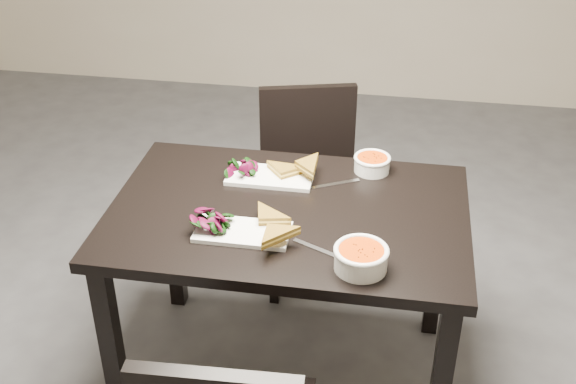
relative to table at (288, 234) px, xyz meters
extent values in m
plane|color=#47474C|center=(-0.27, 0.22, -0.65)|extent=(5.00, 5.00, 0.00)
cube|color=black|center=(0.00, 0.00, 0.08)|extent=(1.20, 0.80, 0.04)
cube|color=black|center=(-0.54, -0.34, -0.30)|extent=(0.06, 0.06, 0.71)
cube|color=black|center=(-0.54, 0.34, -0.30)|extent=(0.06, 0.06, 0.71)
cube|color=black|center=(0.54, 0.34, -0.30)|extent=(0.06, 0.06, 0.71)
cube|color=black|center=(0.00, 0.63, -0.22)|extent=(0.51, 0.51, 0.04)
cube|color=black|center=(-0.13, 0.41, -0.45)|extent=(0.05, 0.05, 0.41)
cube|color=black|center=(0.22, 0.50, -0.45)|extent=(0.05, 0.05, 0.41)
cube|color=black|center=(-0.22, 0.76, -0.45)|extent=(0.05, 0.05, 0.41)
cube|color=black|center=(0.13, 0.85, -0.45)|extent=(0.05, 0.05, 0.41)
cube|color=black|center=(-0.05, 0.81, 0.00)|extent=(0.42, 0.15, 0.40)
cube|color=white|center=(-0.12, -0.16, 0.11)|extent=(0.30, 0.15, 0.02)
cylinder|color=white|center=(0.26, -0.28, 0.13)|extent=(0.16, 0.16, 0.06)
cylinder|color=#CA5509|center=(0.26, -0.28, 0.16)|extent=(0.14, 0.14, 0.02)
torus|color=white|center=(0.26, -0.28, 0.16)|extent=(0.16, 0.16, 0.02)
cube|color=silver|center=(0.13, -0.21, 0.10)|extent=(0.17, 0.09, 0.00)
cube|color=white|center=(-0.10, 0.19, 0.11)|extent=(0.31, 0.15, 0.02)
cylinder|color=white|center=(0.26, 0.31, 0.12)|extent=(0.13, 0.13, 0.05)
cylinder|color=#CA5509|center=(0.26, 0.31, 0.15)|extent=(0.11, 0.11, 0.02)
torus|color=white|center=(0.26, 0.31, 0.15)|extent=(0.13, 0.13, 0.01)
cube|color=silver|center=(0.14, 0.19, 0.10)|extent=(0.17, 0.10, 0.00)
camera|label=1|loc=(0.33, -1.99, 1.40)|focal=44.71mm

